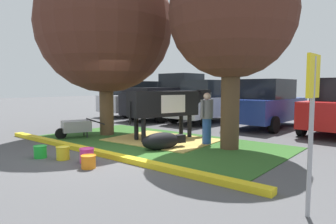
{
  "coord_description": "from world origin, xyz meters",
  "views": [
    {
      "loc": [
        5.68,
        -4.81,
        1.73
      ],
      "look_at": [
        -0.42,
        2.56,
        0.9
      ],
      "focal_mm": 31.77,
      "sensor_mm": 36.0,
      "label": 1
    }
  ],
  "objects_px": {
    "parking_sign": "(312,103)",
    "sedan_silver": "(136,99)",
    "bucket_yellow": "(63,153)",
    "person_handler": "(207,117)",
    "shade_tree_left": "(105,25)",
    "shade_tree_right": "(232,16)",
    "cow_holstein": "(166,104)",
    "bucket_green": "(40,151)",
    "bucket_orange": "(88,161)",
    "sedan_blue": "(267,104)",
    "pickup_truck_black": "(171,98)",
    "wheelbarrow": "(76,127)",
    "calf_lying": "(162,141)",
    "bucket_pink": "(87,155)",
    "hatchback_white": "(207,102)"
  },
  "relations": [
    {
      "from": "parking_sign",
      "to": "cow_holstein",
      "type": "bearing_deg",
      "value": 147.91
    },
    {
      "from": "wheelbarrow",
      "to": "sedan_silver",
      "type": "height_order",
      "value": "sedan_silver"
    },
    {
      "from": "cow_holstein",
      "to": "bucket_green",
      "type": "relative_size",
      "value": 9.52
    },
    {
      "from": "wheelbarrow",
      "to": "bucket_pink",
      "type": "bearing_deg",
      "value": -29.16
    },
    {
      "from": "sedan_blue",
      "to": "wheelbarrow",
      "type": "bearing_deg",
      "value": -120.4
    },
    {
      "from": "shade_tree_right",
      "to": "bucket_green",
      "type": "height_order",
      "value": "shade_tree_right"
    },
    {
      "from": "cow_holstein",
      "to": "bucket_orange",
      "type": "relative_size",
      "value": 9.34
    },
    {
      "from": "parking_sign",
      "to": "bucket_orange",
      "type": "xyz_separation_m",
      "value": [
        -4.22,
        -0.46,
        -1.36
      ]
    },
    {
      "from": "shade_tree_right",
      "to": "bucket_pink",
      "type": "distance_m",
      "value": 5.14
    },
    {
      "from": "calf_lying",
      "to": "pickup_truck_black",
      "type": "distance_m",
      "value": 8.02
    },
    {
      "from": "cow_holstein",
      "to": "pickup_truck_black",
      "type": "xyz_separation_m",
      "value": [
        -3.87,
        5.04,
        -0.04
      ]
    },
    {
      "from": "shade_tree_right",
      "to": "pickup_truck_black",
      "type": "bearing_deg",
      "value": 140.52
    },
    {
      "from": "cow_holstein",
      "to": "bucket_yellow",
      "type": "distance_m",
      "value": 3.78
    },
    {
      "from": "pickup_truck_black",
      "to": "hatchback_white",
      "type": "height_order",
      "value": "pickup_truck_black"
    },
    {
      "from": "person_handler",
      "to": "bucket_green",
      "type": "relative_size",
      "value": 4.83
    },
    {
      "from": "shade_tree_right",
      "to": "pickup_truck_black",
      "type": "xyz_separation_m",
      "value": [
        -6.19,
        5.1,
        -2.49
      ]
    },
    {
      "from": "wheelbarrow",
      "to": "bucket_orange",
      "type": "height_order",
      "value": "wheelbarrow"
    },
    {
      "from": "bucket_pink",
      "to": "cow_holstein",
      "type": "bearing_deg",
      "value": 98.72
    },
    {
      "from": "parking_sign",
      "to": "sedan_silver",
      "type": "distance_m",
      "value": 14.31
    },
    {
      "from": "sedan_silver",
      "to": "bucket_green",
      "type": "bearing_deg",
      "value": -56.84
    },
    {
      "from": "bucket_yellow",
      "to": "person_handler",
      "type": "bearing_deg",
      "value": 65.48
    },
    {
      "from": "cow_holstein",
      "to": "hatchback_white",
      "type": "bearing_deg",
      "value": 106.92
    },
    {
      "from": "bucket_yellow",
      "to": "bucket_pink",
      "type": "xyz_separation_m",
      "value": [
        0.68,
        0.19,
        0.01
      ]
    },
    {
      "from": "shade_tree_left",
      "to": "wheelbarrow",
      "type": "height_order",
      "value": "shade_tree_left"
    },
    {
      "from": "shade_tree_left",
      "to": "pickup_truck_black",
      "type": "bearing_deg",
      "value": 106.48
    },
    {
      "from": "pickup_truck_black",
      "to": "hatchback_white",
      "type": "xyz_separation_m",
      "value": [
        2.4,
        -0.2,
        -0.13
      ]
    },
    {
      "from": "parking_sign",
      "to": "sedan_blue",
      "type": "bearing_deg",
      "value": 114.55
    },
    {
      "from": "sedan_silver",
      "to": "pickup_truck_black",
      "type": "relative_size",
      "value": 0.82
    },
    {
      "from": "shade_tree_right",
      "to": "shade_tree_left",
      "type": "bearing_deg",
      "value": -171.9
    },
    {
      "from": "calf_lying",
      "to": "parking_sign",
      "type": "height_order",
      "value": "parking_sign"
    },
    {
      "from": "person_handler",
      "to": "sedan_blue",
      "type": "distance_m",
      "value": 4.91
    },
    {
      "from": "shade_tree_right",
      "to": "cow_holstein",
      "type": "relative_size",
      "value": 1.75
    },
    {
      "from": "parking_sign",
      "to": "bucket_yellow",
      "type": "bearing_deg",
      "value": -175.7
    },
    {
      "from": "parking_sign",
      "to": "shade_tree_left",
      "type": "bearing_deg",
      "value": 160.91
    },
    {
      "from": "calf_lying",
      "to": "parking_sign",
      "type": "bearing_deg",
      "value": -24.5
    },
    {
      "from": "sedan_silver",
      "to": "pickup_truck_black",
      "type": "distance_m",
      "value": 2.66
    },
    {
      "from": "person_handler",
      "to": "bucket_orange",
      "type": "relative_size",
      "value": 4.73
    },
    {
      "from": "bucket_green",
      "to": "bucket_yellow",
      "type": "distance_m",
      "value": 0.63
    },
    {
      "from": "bucket_yellow",
      "to": "pickup_truck_black",
      "type": "distance_m",
      "value": 9.49
    },
    {
      "from": "shade_tree_right",
      "to": "bucket_yellow",
      "type": "bearing_deg",
      "value": -124.61
    },
    {
      "from": "parking_sign",
      "to": "bucket_pink",
      "type": "relative_size",
      "value": 6.33
    },
    {
      "from": "wheelbarrow",
      "to": "bucket_pink",
      "type": "height_order",
      "value": "wheelbarrow"
    },
    {
      "from": "hatchback_white",
      "to": "sedan_blue",
      "type": "xyz_separation_m",
      "value": [
        2.91,
        0.09,
        0.0
      ]
    },
    {
      "from": "cow_holstein",
      "to": "bucket_green",
      "type": "bearing_deg",
      "value": -100.52
    },
    {
      "from": "shade_tree_right",
      "to": "bucket_orange",
      "type": "height_order",
      "value": "shade_tree_right"
    },
    {
      "from": "bucket_green",
      "to": "bucket_yellow",
      "type": "bearing_deg",
      "value": 24.19
    },
    {
      "from": "parking_sign",
      "to": "bucket_green",
      "type": "distance_m",
      "value": 6.08
    },
    {
      "from": "person_handler",
      "to": "pickup_truck_black",
      "type": "xyz_separation_m",
      "value": [
        -5.4,
        5.01,
        0.29
      ]
    },
    {
      "from": "bucket_orange",
      "to": "sedan_blue",
      "type": "bearing_deg",
      "value": 86.76
    },
    {
      "from": "bucket_pink",
      "to": "sedan_blue",
      "type": "height_order",
      "value": "sedan_blue"
    }
  ]
}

